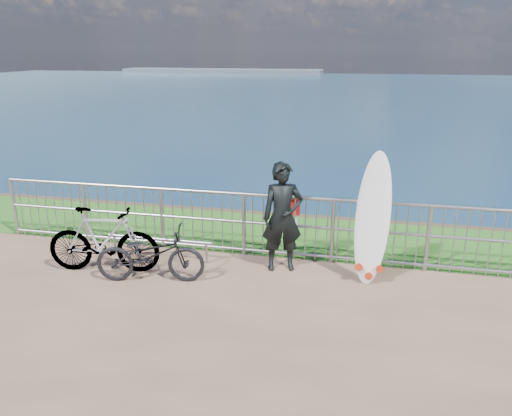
% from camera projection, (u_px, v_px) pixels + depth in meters
% --- Properties ---
extents(grass_strip, '(120.00, 120.00, 0.00)m').
position_uv_depth(grass_strip, '(283.00, 234.00, 9.61)').
color(grass_strip, '#225E19').
rests_on(grass_strip, ground).
extents(seascape, '(260.00, 260.00, 5.00)m').
position_uv_depth(seascape, '(222.00, 73.00, 154.48)').
color(seascape, brown).
rests_on(seascape, ground).
extents(railing, '(10.06, 0.10, 1.13)m').
position_uv_depth(railing, '(274.00, 225.00, 8.41)').
color(railing, gray).
rests_on(railing, ground).
extents(surfer, '(0.74, 0.60, 1.77)m').
position_uv_depth(surfer, '(283.00, 217.00, 7.88)').
color(surfer, black).
rests_on(surfer, ground).
extents(surfboard, '(0.61, 0.56, 2.01)m').
position_uv_depth(surfboard, '(372.00, 223.00, 7.48)').
color(surfboard, white).
rests_on(surfboard, ground).
extents(bicycle_near, '(1.74, 0.90, 0.87)m').
position_uv_depth(bicycle_near, '(150.00, 255.00, 7.59)').
color(bicycle_near, black).
rests_on(bicycle_near, ground).
extents(bicycle_far, '(1.85, 0.78, 1.08)m').
position_uv_depth(bicycle_far, '(103.00, 240.00, 7.89)').
color(bicycle_far, black).
rests_on(bicycle_far, ground).
extents(bike_rack, '(1.86, 0.05, 0.39)m').
position_uv_depth(bike_rack, '(159.00, 241.00, 8.43)').
color(bike_rack, gray).
rests_on(bike_rack, ground).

